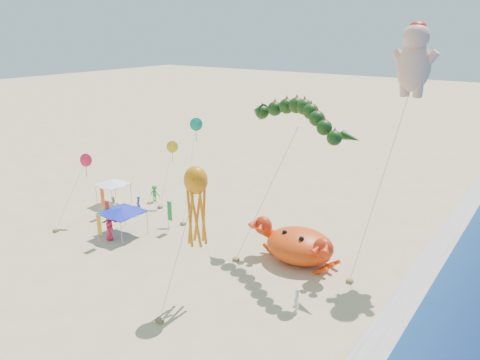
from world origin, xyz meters
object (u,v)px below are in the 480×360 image
Objects in this scene: crab_inflatable at (299,245)px; canopy_white at (113,183)px; octopus_kite at (196,200)px; canopy_blue at (122,210)px; cherub_kite at (414,58)px; dragon_kite at (297,120)px.

crab_inflatable reaches higher than canopy_white.
canopy_blue is at bearing 162.18° from octopus_kite.
octopus_kite is 14.00m from canopy_blue.
cherub_kite is 32.59m from canopy_white.
cherub_kite is (6.03, 5.53, 14.79)m from crab_inflatable.
crab_inflatable is 16.57m from canopy_blue.
crab_inflatable is 0.61× the size of dragon_kite.
crab_inflatable is 0.41× the size of cherub_kite.
dragon_kite is at bearing -148.91° from cherub_kite.
cherub_kite reaches higher than canopy_blue.
canopy_blue is 1.18× the size of canopy_white.
octopus_kite is (-2.08, -9.93, -4.17)m from dragon_kite.
cherub_kite reaches higher than crab_inflatable.
cherub_kite is at bearing 56.79° from octopus_kite.
crab_inflatable is at bearing 69.16° from octopus_kite.
crab_inflatable is at bearing 16.79° from canopy_blue.
octopus_kite is (-3.35, -8.80, 5.84)m from crab_inflatable.
canopy_blue is (-21.87, -10.31, -13.84)m from cherub_kite.
canopy_white is at bearing 155.38° from octopus_kite.
cherub_kite is (7.30, 4.40, 4.78)m from dragon_kite.
octopus_kite reaches higher than crab_inflatable.
cherub_kite is at bearing 10.41° from canopy_white.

